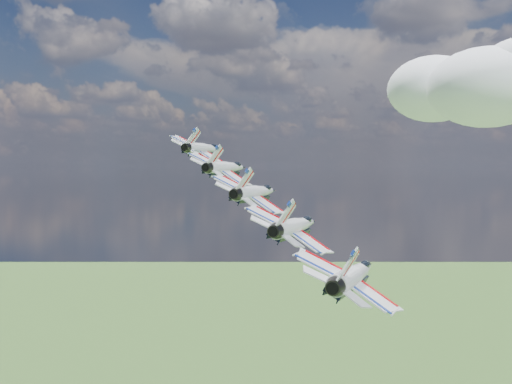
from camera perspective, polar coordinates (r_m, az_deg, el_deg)
The scene contains 6 objects.
cloud_far at distance 248.96m, azimuth 19.30°, elevation 8.99°, with size 59.05×46.39×23.20m, color white.
jet_0 at distance 103.49m, azimuth -4.61°, elevation 3.87°, with size 9.20×13.63×4.07m, color silver, non-canonical shape.
jet_1 at distance 90.88m, azimuth -2.62°, elevation 2.20°, with size 9.20×13.63×4.07m, color white, non-canonical shape.
jet_2 at distance 78.52m, azimuth 0.00°, elevation 0.00°, with size 9.20×13.63×4.07m, color white, non-canonical shape.
jet_3 at distance 66.54m, azimuth 3.58°, elevation -3.01°, with size 9.20×13.63×4.07m, color white, non-canonical shape.
jet_4 at distance 55.19m, azimuth 8.72°, elevation -7.27°, with size 9.20×13.63×4.07m, color white, non-canonical shape.
Camera 1 is at (36.82, -64.14, 149.55)m, focal length 45.00 mm.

